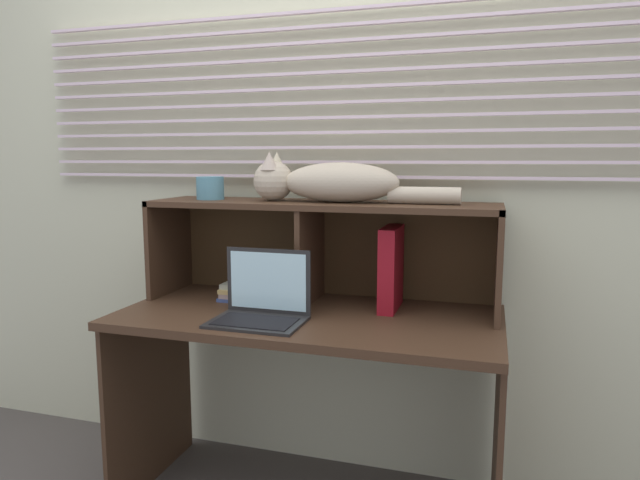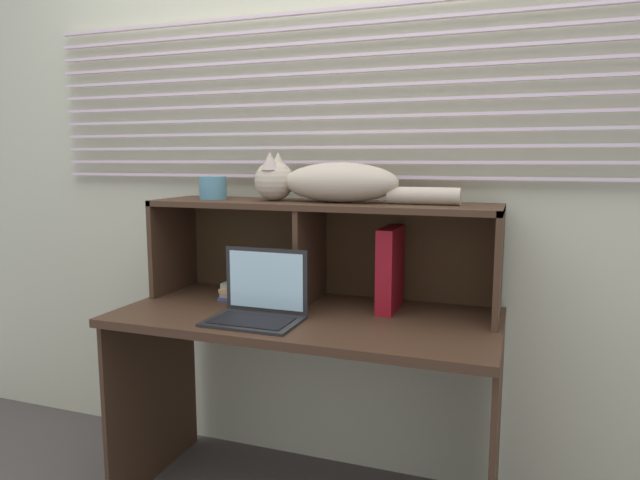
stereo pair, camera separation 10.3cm
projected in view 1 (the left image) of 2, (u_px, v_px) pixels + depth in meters
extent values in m
cube|color=beige|center=(335.00, 171.00, 2.29)|extent=(4.40, 0.04, 2.50)
cube|color=silver|center=(332.00, 177.00, 2.24)|extent=(2.61, 0.02, 0.01)
cube|color=silver|center=(332.00, 162.00, 2.23)|extent=(2.61, 0.02, 0.01)
cube|color=silver|center=(332.00, 147.00, 2.23)|extent=(2.61, 0.02, 0.01)
cube|color=silver|center=(332.00, 133.00, 2.22)|extent=(2.61, 0.02, 0.01)
cube|color=silver|center=(332.00, 118.00, 2.21)|extent=(2.61, 0.02, 0.01)
cube|color=silver|center=(332.00, 103.00, 2.20)|extent=(2.61, 0.02, 0.01)
cube|color=silver|center=(332.00, 87.00, 2.19)|extent=(2.61, 0.02, 0.01)
cube|color=silver|center=(332.00, 72.00, 2.19)|extent=(2.61, 0.02, 0.01)
cube|color=silver|center=(332.00, 57.00, 2.18)|extent=(2.61, 0.02, 0.01)
cube|color=silver|center=(332.00, 41.00, 2.17)|extent=(2.61, 0.02, 0.01)
cube|color=silver|center=(332.00, 26.00, 2.16)|extent=(2.61, 0.02, 0.01)
cube|color=silver|center=(332.00, 10.00, 2.15)|extent=(2.61, 0.02, 0.01)
cube|color=#3F291A|center=(308.00, 317.00, 2.01)|extent=(1.35, 0.65, 0.03)
cube|color=#3F291A|center=(151.00, 395.00, 2.26)|extent=(0.02, 0.59, 0.72)
cube|color=#3F291A|center=(498.00, 443.00, 1.88)|extent=(0.02, 0.59, 0.72)
cube|color=#3F291A|center=(320.00, 205.00, 2.10)|extent=(1.31, 0.33, 0.02)
cube|color=#3F291A|center=(170.00, 246.00, 2.31)|extent=(0.02, 0.33, 0.39)
cube|color=#3F291A|center=(499.00, 262.00, 1.94)|extent=(0.02, 0.33, 0.39)
cube|color=#3F291A|center=(310.00, 255.00, 2.14)|extent=(0.02, 0.31, 0.37)
cube|color=#422E18|center=(331.00, 247.00, 2.28)|extent=(1.31, 0.01, 0.39)
ellipsoid|color=#BAAD92|center=(340.00, 182.00, 2.07)|extent=(0.44, 0.18, 0.15)
sphere|color=#BAAD92|center=(273.00, 181.00, 2.14)|extent=(0.15, 0.15, 0.15)
cone|color=#B9A895|center=(269.00, 161.00, 2.10)|extent=(0.07, 0.07, 0.07)
cone|color=#BAB091|center=(277.00, 161.00, 2.17)|extent=(0.07, 0.07, 0.07)
cylinder|color=#BAAD92|center=(424.00, 196.00, 1.98)|extent=(0.25, 0.06, 0.06)
cube|color=black|center=(257.00, 322.00, 1.88)|extent=(0.31, 0.22, 0.01)
cube|color=black|center=(268.00, 281.00, 1.97)|extent=(0.31, 0.01, 0.23)
cube|color=#B2E0EA|center=(268.00, 281.00, 1.96)|extent=(0.28, 0.00, 0.20)
cube|color=black|center=(255.00, 321.00, 1.87)|extent=(0.26, 0.15, 0.00)
cube|color=maroon|center=(391.00, 268.00, 2.05)|extent=(0.06, 0.22, 0.30)
cube|color=#384B82|center=(248.00, 296.00, 2.24)|extent=(0.17, 0.21, 0.01)
cube|color=#A18983|center=(250.00, 292.00, 2.23)|extent=(0.17, 0.21, 0.02)
cube|color=tan|center=(249.00, 288.00, 2.23)|extent=(0.17, 0.21, 0.02)
cube|color=gray|center=(250.00, 283.00, 2.24)|extent=(0.17, 0.21, 0.02)
cylinder|color=teal|center=(210.00, 188.00, 2.22)|extent=(0.11, 0.11, 0.09)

